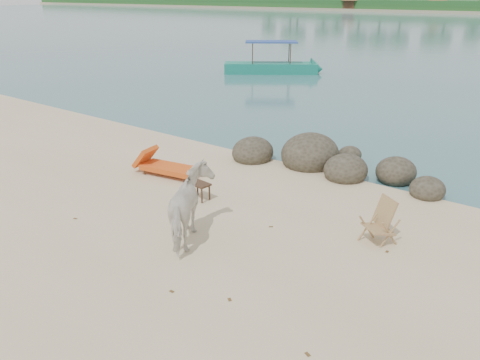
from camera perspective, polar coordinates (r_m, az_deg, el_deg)
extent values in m
ellipsoid|color=#312C21|center=(15.11, 1.56, 3.31)|extent=(1.30, 1.43, 0.97)
ellipsoid|color=#312C21|center=(14.80, 8.52, 3.01)|extent=(1.77, 1.94, 1.32)
ellipsoid|color=#312C21|center=(13.91, 12.74, 1.07)|extent=(1.25, 1.37, 0.94)
ellipsoid|color=#312C21|center=(14.23, 18.46, 0.85)|extent=(1.14, 1.25, 0.86)
ellipsoid|color=#312C21|center=(13.34, 21.85, -1.21)|extent=(0.92, 1.01, 0.69)
ellipsoid|color=#312C21|center=(16.04, 7.73, 4.02)|extent=(0.97, 1.07, 0.73)
ellipsoid|color=#312C21|center=(15.55, 13.21, 2.91)|extent=(0.75, 0.82, 0.56)
imported|color=white|center=(9.97, -5.94, -3.46)|extent=(1.76, 2.03, 1.58)
plane|color=brown|center=(10.84, 3.79, -5.84)|extent=(0.14, 0.14, 0.00)
plane|color=brown|center=(11.85, -19.42, -4.58)|extent=(0.13, 0.13, 0.00)
plane|color=brown|center=(8.48, -1.27, -14.52)|extent=(0.14, 0.14, 0.00)
plane|color=brown|center=(13.78, -5.18, 0.37)|extent=(0.14, 0.14, 0.00)
plane|color=brown|center=(7.51, 8.22, -20.45)|extent=(0.13, 0.13, 0.00)
plane|color=brown|center=(10.31, 17.48, -8.46)|extent=(0.10, 0.10, 0.00)
plane|color=brown|center=(8.76, -8.31, -13.44)|extent=(0.10, 0.10, 0.00)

